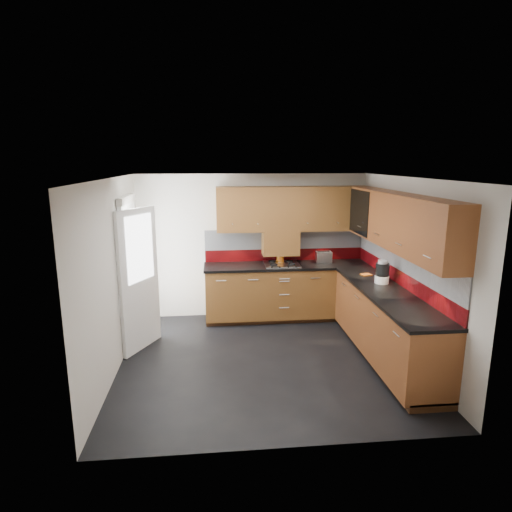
{
  "coord_description": "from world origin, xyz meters",
  "views": [
    {
      "loc": [
        -0.65,
        -5.24,
        2.61
      ],
      "look_at": [
        -0.06,
        0.65,
        1.28
      ],
      "focal_mm": 30.0,
      "sensor_mm": 36.0,
      "label": 1
    }
  ],
  "objects": [
    {
      "name": "base_cabinets",
      "position": [
        1.07,
        0.72,
        0.44
      ],
      "size": [
        2.7,
        3.2,
        0.95
      ],
      "color": "#583013",
      "rests_on": "room"
    },
    {
      "name": "paper_towel",
      "position": [
        1.68,
        0.36,
        1.07
      ],
      "size": [
        0.16,
        0.16,
        0.26
      ],
      "primitive_type": "cylinder",
      "rotation": [
        0.0,
        0.0,
        0.36
      ],
      "color": "white",
      "rests_on": "countertop"
    },
    {
      "name": "room",
      "position": [
        0.0,
        0.0,
        1.5
      ],
      "size": [
        4.0,
        3.8,
        2.64
      ],
      "color": "black"
    },
    {
      "name": "orange_cloth",
      "position": [
        1.6,
        0.71,
        0.95
      ],
      "size": [
        0.16,
        0.15,
        0.02
      ],
      "primitive_type": "cube",
      "rotation": [
        0.0,
        0.0,
        0.18
      ],
      "color": "#D46317",
      "rests_on": "countertop"
    },
    {
      "name": "utensil_pot",
      "position": [
        0.45,
        1.65,
        1.04
      ],
      "size": [
        0.13,
        0.13,
        0.45
      ],
      "color": "#C46012",
      "rests_on": "countertop"
    },
    {
      "name": "countertop",
      "position": [
        1.05,
        0.7,
        0.92
      ],
      "size": [
        2.72,
        3.22,
        0.04
      ],
      "color": "black",
      "rests_on": "base_cabinets"
    },
    {
      "name": "toaster",
      "position": [
        1.18,
        1.59,
        1.03
      ],
      "size": [
        0.26,
        0.17,
        0.19
      ],
      "color": "silver",
      "rests_on": "countertop"
    },
    {
      "name": "food_processor",
      "position": [
        1.67,
        0.28,
        1.09
      ],
      "size": [
        0.2,
        0.2,
        0.33
      ],
      "color": "white",
      "rests_on": "countertop"
    },
    {
      "name": "extractor_hood",
      "position": [
        0.45,
        1.64,
        1.28
      ],
      "size": [
        0.6,
        0.33,
        0.4
      ],
      "primitive_type": "cube",
      "color": "#583013",
      "rests_on": "room"
    },
    {
      "name": "upper_cabinets",
      "position": [
        1.23,
        0.78,
        1.84
      ],
      "size": [
        2.5,
        3.2,
        0.72
      ],
      "color": "#583013",
      "rests_on": "room"
    },
    {
      "name": "gas_hob",
      "position": [
        0.45,
        1.47,
        0.95
      ],
      "size": [
        0.57,
        0.5,
        0.04
      ],
      "color": "silver",
      "rests_on": "countertop"
    },
    {
      "name": "glass_cabinet",
      "position": [
        1.71,
        1.07,
        1.87
      ],
      "size": [
        0.32,
        0.8,
        0.66
      ],
      "color": "black",
      "rests_on": "room"
    },
    {
      "name": "back_door",
      "position": [
        -1.78,
        0.75,
        1.03
      ],
      "size": [
        0.42,
        1.19,
        2.04
      ],
      "color": "white",
      "rests_on": "room"
    },
    {
      "name": "backsplash",
      "position": [
        1.28,
        0.93,
        1.21
      ],
      "size": [
        2.7,
        3.2,
        0.54
      ],
      "color": "maroon",
      "rests_on": "countertop"
    }
  ]
}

